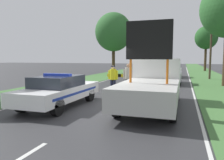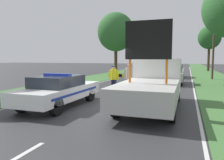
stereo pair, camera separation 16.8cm
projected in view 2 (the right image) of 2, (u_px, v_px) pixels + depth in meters
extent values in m
plane|color=#333335|center=(105.00, 107.00, 9.58)|extent=(160.00, 160.00, 0.00)
cube|color=silver|center=(113.00, 102.00, 10.72)|extent=(0.12, 2.60, 0.01)
cube|color=silver|center=(141.00, 85.00, 17.17)|extent=(0.12, 2.60, 0.01)
cube|color=silver|center=(154.00, 78.00, 23.62)|extent=(0.12, 2.60, 0.01)
cube|color=silver|center=(161.00, 74.00, 30.07)|extent=(0.12, 2.60, 0.01)
cube|color=silver|center=(166.00, 71.00, 36.53)|extent=(0.12, 2.60, 0.01)
cube|color=silver|center=(169.00, 69.00, 42.98)|extent=(0.12, 2.60, 0.01)
cube|color=silver|center=(172.00, 68.00, 49.43)|extent=(0.12, 2.60, 0.01)
cube|color=silver|center=(125.00, 76.00, 26.78)|extent=(0.10, 61.56, 0.01)
cube|color=silver|center=(192.00, 77.00, 24.27)|extent=(0.10, 61.56, 0.01)
cube|color=#427038|center=(116.00, 74.00, 30.32)|extent=(3.98, 120.00, 0.03)
cube|color=#427038|center=(210.00, 76.00, 26.45)|extent=(3.98, 120.00, 0.03)
cube|color=white|center=(60.00, 92.00, 9.73)|extent=(1.83, 4.78, 0.55)
cube|color=#282D38|center=(58.00, 81.00, 9.54)|extent=(1.61, 2.20, 0.47)
cylinder|color=black|center=(62.00, 92.00, 11.41)|extent=(0.24, 0.69, 0.69)
cylinder|color=black|center=(90.00, 94.00, 10.89)|extent=(0.24, 0.69, 0.69)
cylinder|color=black|center=(22.00, 103.00, 8.62)|extent=(0.24, 0.69, 0.69)
cylinder|color=black|center=(56.00, 106.00, 8.10)|extent=(0.24, 0.69, 0.69)
cube|color=#1E38C6|center=(57.00, 75.00, 9.52)|extent=(1.28, 0.24, 0.10)
cube|color=#193399|center=(60.00, 92.00, 9.73)|extent=(1.84, 3.92, 0.10)
cube|color=black|center=(84.00, 87.00, 12.02)|extent=(1.01, 0.08, 0.33)
cube|color=white|center=(158.00, 75.00, 11.05)|extent=(2.19, 1.80, 1.70)
cube|color=#232833|center=(160.00, 69.00, 11.84)|extent=(1.86, 0.04, 0.75)
cube|color=#B2B2AD|center=(147.00, 93.00, 8.29)|extent=(2.19, 4.15, 0.77)
cylinder|color=#D16619|center=(130.00, 71.00, 8.44)|extent=(0.09, 0.09, 0.90)
cylinder|color=#D16619|center=(166.00, 72.00, 7.99)|extent=(0.09, 0.09, 0.90)
cube|color=black|center=(148.00, 40.00, 8.10)|extent=(1.73, 0.12, 1.44)
cylinder|color=black|center=(139.00, 91.00, 11.45)|extent=(0.24, 0.82, 0.82)
cylinder|color=black|center=(177.00, 93.00, 10.81)|extent=(0.24, 0.82, 0.82)
cylinder|color=black|center=(116.00, 106.00, 7.87)|extent=(0.24, 0.82, 0.82)
cylinder|color=black|center=(172.00, 110.00, 7.24)|extent=(0.24, 0.82, 0.82)
cylinder|color=black|center=(113.00, 84.00, 14.40)|extent=(0.07, 0.07, 0.91)
cylinder|color=black|center=(146.00, 85.00, 13.67)|extent=(0.07, 0.07, 0.91)
cube|color=yellow|center=(112.00, 75.00, 14.37)|extent=(0.47, 0.08, 0.20)
cube|color=black|center=(119.00, 76.00, 14.21)|extent=(0.47, 0.08, 0.20)
cube|color=yellow|center=(126.00, 76.00, 14.06)|extent=(0.47, 0.08, 0.20)
cube|color=black|center=(133.00, 76.00, 13.91)|extent=(0.47, 0.08, 0.20)
cube|color=yellow|center=(140.00, 76.00, 13.75)|extent=(0.47, 0.08, 0.20)
cube|color=black|center=(147.00, 76.00, 13.60)|extent=(0.47, 0.08, 0.20)
cylinder|color=#191E38|center=(112.00, 86.00, 13.23)|extent=(0.16, 0.16, 0.84)
cylinder|color=#191E38|center=(115.00, 87.00, 13.17)|extent=(0.16, 0.16, 0.84)
cylinder|color=yellow|center=(114.00, 74.00, 13.13)|extent=(0.39, 0.39, 0.63)
cylinder|color=yellow|center=(110.00, 75.00, 13.21)|extent=(0.13, 0.13, 0.54)
cylinder|color=yellow|center=(118.00, 75.00, 13.05)|extent=(0.13, 0.13, 0.54)
sphere|color=beige|center=(114.00, 67.00, 13.09)|extent=(0.22, 0.22, 0.22)
cylinder|color=#141933|center=(114.00, 66.00, 13.08)|extent=(0.25, 0.25, 0.05)
cylinder|color=#232326|center=(128.00, 86.00, 13.05)|extent=(0.17, 0.17, 0.90)
cylinder|color=#232326|center=(131.00, 87.00, 12.98)|extent=(0.17, 0.17, 0.90)
cylinder|color=#B2AD9E|center=(129.00, 73.00, 12.94)|extent=(0.41, 0.41, 0.68)
cylinder|color=#B2AD9E|center=(125.00, 74.00, 13.02)|extent=(0.14, 0.14, 0.58)
cylinder|color=#B2AD9E|center=(133.00, 74.00, 12.86)|extent=(0.14, 0.14, 0.58)
sphere|color=#A57A5B|center=(129.00, 66.00, 12.89)|extent=(0.23, 0.23, 0.23)
cube|color=black|center=(153.00, 95.00, 12.43)|extent=(0.36, 0.36, 0.03)
cone|color=orange|center=(153.00, 91.00, 12.41)|extent=(0.30, 0.30, 0.47)
cylinder|color=white|center=(153.00, 91.00, 12.41)|extent=(0.17, 0.17, 0.07)
cube|color=black|center=(122.00, 97.00, 11.93)|extent=(0.38, 0.38, 0.03)
cone|color=orange|center=(122.00, 92.00, 11.90)|extent=(0.32, 0.32, 0.50)
cylinder|color=white|center=(122.00, 92.00, 11.90)|extent=(0.18, 0.18, 0.07)
cube|color=#B2B2B7|center=(171.00, 76.00, 18.21)|extent=(1.90, 4.03, 0.67)
cube|color=#282D38|center=(171.00, 69.00, 18.04)|extent=(1.68, 1.85, 0.57)
cylinder|color=black|center=(163.00, 78.00, 19.69)|extent=(0.24, 0.66, 0.66)
cylinder|color=black|center=(182.00, 79.00, 19.15)|extent=(0.24, 0.66, 0.66)
cylinder|color=black|center=(159.00, 81.00, 17.34)|extent=(0.24, 0.66, 0.66)
cylinder|color=black|center=(181.00, 82.00, 16.80)|extent=(0.24, 0.66, 0.66)
cube|color=silver|center=(175.00, 71.00, 24.56)|extent=(1.83, 4.20, 0.65)
cube|color=#282D38|center=(175.00, 66.00, 24.38)|extent=(1.61, 1.93, 0.52)
cylinder|color=black|center=(169.00, 73.00, 26.07)|extent=(0.24, 0.65, 0.65)
cylinder|color=black|center=(183.00, 74.00, 25.55)|extent=(0.24, 0.65, 0.65)
cylinder|color=black|center=(167.00, 75.00, 23.63)|extent=(0.24, 0.65, 0.65)
cylinder|color=black|center=(182.00, 75.00, 23.11)|extent=(0.24, 0.65, 0.65)
cube|color=maroon|center=(148.00, 69.00, 31.33)|extent=(1.91, 4.62, 0.55)
cube|color=#282D38|center=(148.00, 65.00, 31.15)|extent=(1.68, 2.13, 0.46)
cylinder|color=black|center=(144.00, 70.00, 32.98)|extent=(0.24, 0.76, 0.76)
cylinder|color=black|center=(155.00, 70.00, 32.43)|extent=(0.24, 0.76, 0.76)
cylinder|color=black|center=(140.00, 71.00, 30.28)|extent=(0.24, 0.76, 0.76)
cylinder|color=black|center=(152.00, 71.00, 29.74)|extent=(0.24, 0.76, 0.76)
cylinder|color=#42301E|center=(209.00, 59.00, 36.04)|extent=(0.39, 0.39, 4.17)
ellipsoid|color=#235623|center=(210.00, 37.00, 35.69)|extent=(3.62, 3.62, 3.80)
cylinder|color=#42301E|center=(116.00, 60.00, 29.85)|extent=(0.43, 0.43, 3.81)
ellipsoid|color=#2D662D|center=(116.00, 32.00, 29.48)|extent=(4.95, 4.95, 5.20)
cylinder|color=#473828|center=(214.00, 40.00, 21.59)|extent=(0.20, 0.20, 7.93)
cube|color=#473828|center=(215.00, 7.00, 21.28)|extent=(1.20, 0.10, 0.10)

